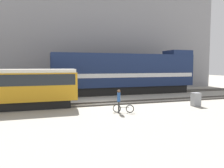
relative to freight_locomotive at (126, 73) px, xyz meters
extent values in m
plane|color=#9E998C|center=(-4.78, -6.01, -2.66)|extent=(120.00, 120.00, 0.00)
cube|color=#47423D|center=(-4.78, -7.44, -2.59)|extent=(60.00, 0.07, 0.14)
cube|color=#47423D|center=(-4.78, -6.01, -2.59)|extent=(60.00, 0.07, 0.14)
cube|color=#47423D|center=(-4.78, -0.72, -2.59)|extent=(60.00, 0.07, 0.14)
cube|color=#47423D|center=(-4.78, 0.72, -2.59)|extent=(60.00, 0.07, 0.14)
cube|color=gray|center=(-4.78, 8.47, 4.88)|extent=(45.38, 6.00, 15.10)
cube|color=black|center=(-0.13, 0.00, -2.16)|extent=(16.94, 2.55, 1.00)
cube|color=navy|center=(-0.13, 0.00, 0.38)|extent=(18.42, 3.00, 4.09)
cube|color=white|center=(-0.13, 0.00, -0.23)|extent=(18.05, 3.04, 0.50)
cube|color=navy|center=(7.58, 0.00, 2.73)|extent=(3.00, 2.85, 0.60)
cube|color=black|center=(-12.19, -6.72, -2.31)|extent=(8.29, 2.00, 0.70)
cube|color=orange|center=(-12.19, -6.72, -0.81)|extent=(9.42, 2.50, 2.31)
cube|color=#1E2328|center=(-12.19, -6.72, -0.21)|extent=(9.04, 2.54, 0.90)
cube|color=silver|center=(-12.19, -6.72, 0.49)|extent=(9.23, 2.38, 0.30)
torus|color=black|center=(-3.97, -10.90, -2.35)|extent=(0.60, 0.31, 0.62)
torus|color=black|center=(-4.89, -10.50, -2.35)|extent=(0.60, 0.31, 0.62)
cylinder|color=black|center=(-4.43, -10.70, -2.24)|extent=(0.80, 0.37, 0.04)
cylinder|color=black|center=(-4.75, -10.56, -2.21)|extent=(0.03, 0.03, 0.28)
cylinder|color=#262626|center=(-3.97, -10.90, -1.99)|extent=(0.20, 0.41, 0.02)
cylinder|color=#333333|center=(-4.77, -10.62, -2.23)|extent=(0.11, 0.11, 0.88)
cylinder|color=#333333|center=(-4.83, -10.77, -2.23)|extent=(0.11, 0.11, 0.88)
cube|color=#264C8C|center=(-4.80, -10.69, -1.45)|extent=(0.35, 0.42, 0.68)
sphere|color=brown|center=(-4.80, -10.69, -0.99)|extent=(0.24, 0.24, 0.24)
cube|color=gray|center=(2.70, -10.09, -2.06)|extent=(0.70, 0.60, 1.20)
camera|label=1|loc=(-10.30, -26.13, 0.88)|focal=35.00mm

